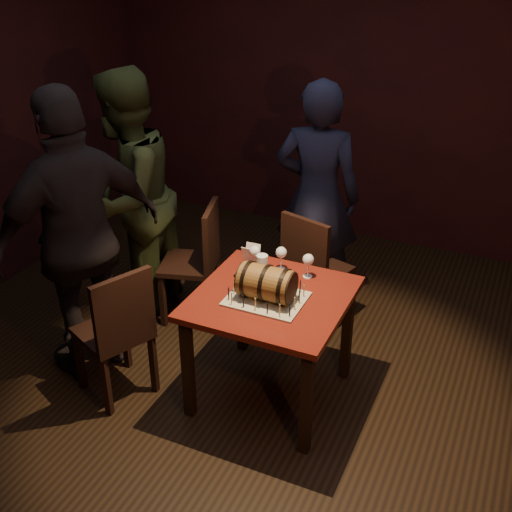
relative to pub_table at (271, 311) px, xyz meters
name	(u,v)px	position (x,y,z in m)	size (l,w,h in m)	color
room_shell	(252,189)	(-0.14, 0.03, 0.76)	(5.04, 5.04, 2.80)	black
pub_table	(271,311)	(0.00, 0.00, 0.00)	(0.90, 0.90, 0.75)	#50120D
cake_board	(266,299)	(-0.01, -0.06, 0.12)	(0.45, 0.35, 0.01)	#ADA48B
barrel_cake	(266,283)	(-0.01, -0.06, 0.22)	(0.38, 0.22, 0.22)	brown
birthday_candles	(266,292)	(-0.01, -0.06, 0.16)	(0.40, 0.30, 0.09)	#EDE48E
wine_glass_left	(255,252)	(-0.23, 0.26, 0.23)	(0.07, 0.07, 0.16)	silver
wine_glass_mid	(281,253)	(-0.07, 0.32, 0.23)	(0.07, 0.07, 0.16)	silver
wine_glass_right	(308,261)	(0.12, 0.30, 0.23)	(0.07, 0.07, 0.16)	silver
pint_of_ale	(262,266)	(-0.14, 0.19, 0.18)	(0.07, 0.07, 0.15)	silver
menu_card	(251,255)	(-0.28, 0.31, 0.17)	(0.10, 0.05, 0.13)	white
chair_back	(312,266)	(-0.04, 0.84, -0.12)	(0.50, 0.50, 0.93)	black
chair_left_rear	(199,256)	(-0.85, 0.62, -0.12)	(0.50, 0.50, 0.93)	black
chair_left_front	(118,328)	(-0.85, -0.40, -0.12)	(0.53, 0.53, 0.93)	black
person_back	(317,197)	(-0.16, 1.23, 0.25)	(0.65, 0.43, 1.78)	#181A31
person_left_rear	(128,198)	(-1.38, 0.53, 0.29)	(0.91, 0.71, 1.87)	#394321
person_left_front	(80,238)	(-1.23, -0.20, 0.33)	(1.13, 0.47, 1.94)	black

